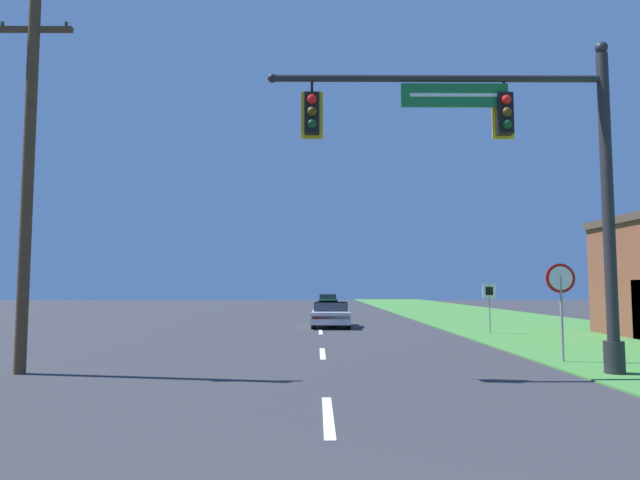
{
  "coord_description": "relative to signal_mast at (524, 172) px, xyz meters",
  "views": [
    {
      "loc": [
        -0.17,
        -2.76,
        1.94
      ],
      "look_at": [
        0.0,
        26.61,
        4.36
      ],
      "focal_mm": 32.0,
      "sensor_mm": 36.0,
      "label": 1
    }
  ],
  "objects": [
    {
      "name": "route_sign_post",
      "position": [
        2.4,
        10.77,
        -3.02
      ],
      "size": [
        0.55,
        0.06,
        2.03
      ],
      "color": "gray",
      "rests_on": "grass_verge_right"
    },
    {
      "name": "stop_sign",
      "position": [
        1.6,
        2.0,
        -2.68
      ],
      "size": [
        0.76,
        0.07,
        2.5
      ],
      "color": "gray",
      "rests_on": "grass_verge_right"
    },
    {
      "name": "far_car",
      "position": [
        -3.62,
        42.85,
        -3.94
      ],
      "size": [
        1.82,
        4.39,
        1.19
      ],
      "color": "black",
      "rests_on": "ground"
    },
    {
      "name": "grass_verge_right",
      "position": [
        5.98,
        20.07,
        -4.53
      ],
      "size": [
        10.0,
        110.0,
        0.04
      ],
      "color": "#428438",
      "rests_on": "ground"
    },
    {
      "name": "car_ahead",
      "position": [
        -4.01,
        15.12,
        -3.94
      ],
      "size": [
        1.93,
        4.26,
        1.19
      ],
      "color": "black",
      "rests_on": "ground"
    },
    {
      "name": "road_center_line",
      "position": [
        -4.52,
        12.07,
        -4.54
      ],
      "size": [
        0.16,
        34.8,
        0.01
      ],
      "color": "silver",
      "rests_on": "ground"
    },
    {
      "name": "signal_mast",
      "position": [
        0.0,
        0.0,
        0.0
      ],
      "size": [
        7.92,
        0.47,
        7.55
      ],
      "color": "#232326",
      "rests_on": "grass_verge_right"
    },
    {
      "name": "utility_pole_near",
      "position": [
        -11.35,
        0.3,
        0.05
      ],
      "size": [
        1.8,
        0.26,
        8.88
      ],
      "color": "#4C3823",
      "rests_on": "ground"
    }
  ]
}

